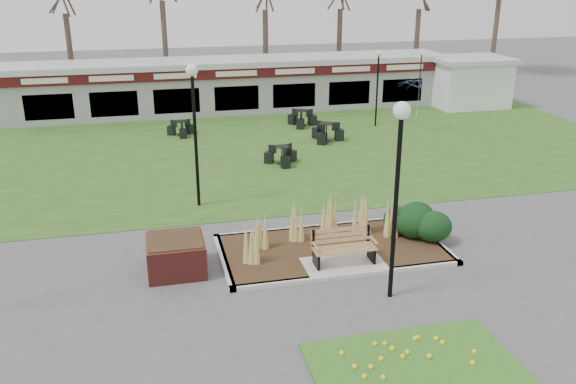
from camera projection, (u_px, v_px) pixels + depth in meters
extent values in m
plane|color=#515154|center=(345.00, 270.00, 16.32)|extent=(100.00, 100.00, 0.00)
cube|color=#25571B|center=(260.00, 148.00, 27.27)|extent=(34.00, 16.00, 0.02)
cube|color=#295E1A|center=(419.00, 373.00, 12.11)|extent=(4.20, 3.00, 0.08)
cube|color=#332514|center=(332.00, 249.00, 17.40)|extent=(6.22, 3.22, 0.12)
cube|color=#B7B7B2|center=(351.00, 275.00, 15.93)|extent=(6.40, 0.18, 0.12)
cube|color=#B7B7B2|center=(317.00, 227.00, 18.86)|extent=(6.40, 0.18, 0.12)
cube|color=#B7B7B2|center=(224.00, 261.00, 16.72)|extent=(0.18, 3.40, 0.12)
cube|color=#B7B7B2|center=(432.00, 239.00, 18.08)|extent=(0.18, 3.40, 0.12)
cube|color=#B7B7B2|center=(344.00, 265.00, 16.44)|extent=(2.20, 1.20, 0.13)
cone|color=tan|center=(264.00, 230.00, 17.13)|extent=(0.36, 0.36, 1.15)
cone|color=tan|center=(295.00, 221.00, 17.71)|extent=(0.36, 0.36, 1.15)
cone|color=tan|center=(329.00, 215.00, 18.13)|extent=(0.36, 0.36, 1.15)
cone|color=tan|center=(360.00, 215.00, 18.15)|extent=(0.36, 0.36, 1.15)
cone|color=tan|center=(390.00, 217.00, 17.96)|extent=(0.36, 0.36, 1.15)
cone|color=tan|center=(251.00, 243.00, 16.29)|extent=(0.36, 0.36, 1.15)
ellipsoid|color=black|center=(415.00, 221.00, 17.96)|extent=(1.21, 1.10, 0.99)
ellipsoid|color=black|center=(433.00, 227.00, 17.70)|extent=(1.10, 1.00, 0.90)
ellipsoid|color=black|center=(417.00, 216.00, 18.51)|extent=(1.06, 0.96, 0.86)
ellipsoid|color=black|center=(398.00, 219.00, 18.39)|extent=(0.92, 0.84, 0.76)
cube|color=#AA894C|center=(344.00, 249.00, 16.26)|extent=(1.70, 0.57, 0.04)
cube|color=#AA894C|center=(341.00, 235.00, 16.45)|extent=(1.70, 0.13, 0.44)
cube|color=black|center=(316.00, 259.00, 16.17)|extent=(0.06, 0.55, 0.42)
cube|color=black|center=(371.00, 253.00, 16.51)|extent=(0.06, 0.55, 0.42)
cube|color=black|center=(313.00, 239.00, 16.28)|extent=(0.06, 0.06, 0.50)
cube|color=black|center=(368.00, 233.00, 16.62)|extent=(0.06, 0.06, 0.50)
cube|color=#AA894C|center=(315.00, 246.00, 16.00)|extent=(0.05, 0.50, 0.04)
cube|color=#AA894C|center=(374.00, 240.00, 16.36)|extent=(0.05, 0.50, 0.04)
cube|color=maroon|center=(176.00, 256.00, 16.12)|extent=(1.50, 1.50, 0.90)
cube|color=#332514|center=(175.00, 240.00, 15.95)|extent=(1.40, 1.40, 0.06)
cube|color=#99999C|center=(232.00, 88.00, 34.12)|extent=(24.00, 3.00, 2.60)
cube|color=#470F11|center=(236.00, 73.00, 32.34)|extent=(24.00, 0.18, 0.55)
cube|color=silver|center=(232.00, 62.00, 33.62)|extent=(24.60, 3.40, 0.30)
cube|color=silver|center=(237.00, 74.00, 32.24)|extent=(22.00, 0.02, 0.28)
cube|color=black|center=(237.00, 98.00, 32.90)|extent=(22.00, 0.10, 1.30)
cube|color=white|center=(469.00, 84.00, 35.25)|extent=(4.00, 3.00, 2.60)
cube|color=silver|center=(471.00, 59.00, 34.76)|extent=(4.40, 3.40, 0.25)
cylinder|color=#47382B|center=(74.00, 51.00, 39.01)|extent=(0.36, 0.36, 5.17)
cylinder|color=#47382B|center=(169.00, 49.00, 40.32)|extent=(0.36, 0.36, 5.17)
cylinder|color=#47382B|center=(258.00, 46.00, 41.63)|extent=(0.36, 0.36, 5.17)
cylinder|color=#47382B|center=(341.00, 44.00, 42.94)|extent=(0.36, 0.36, 5.17)
cylinder|color=#47382B|center=(420.00, 41.00, 44.25)|extent=(0.36, 0.36, 5.17)
cylinder|color=#47382B|center=(494.00, 39.00, 45.56)|extent=(0.36, 0.36, 5.17)
cylinder|color=black|center=(395.00, 212.00, 14.25)|extent=(0.11, 0.11, 4.48)
sphere|color=white|center=(402.00, 110.00, 13.42)|extent=(0.40, 0.40, 0.40)
cylinder|color=black|center=(196.00, 143.00, 19.99)|extent=(0.11, 0.11, 4.41)
sphere|color=white|center=(192.00, 70.00, 19.16)|extent=(0.40, 0.40, 0.40)
cylinder|color=black|center=(377.00, 92.00, 30.57)|extent=(0.09, 0.09, 3.52)
sphere|color=white|center=(379.00, 53.00, 29.92)|extent=(0.32, 0.32, 0.32)
cylinder|color=black|center=(282.00, 163.00, 25.11)|extent=(0.44, 0.44, 0.03)
cylinder|color=black|center=(282.00, 155.00, 24.98)|extent=(0.05, 0.05, 0.72)
cylinder|color=black|center=(282.00, 146.00, 24.85)|extent=(0.60, 0.60, 0.03)
cube|color=black|center=(291.00, 156.00, 25.40)|extent=(0.47, 0.47, 0.46)
cube|color=black|center=(269.00, 157.00, 25.16)|extent=(0.46, 0.46, 0.46)
cube|color=black|center=(285.00, 162.00, 24.53)|extent=(0.35, 0.35, 0.46)
cylinder|color=black|center=(182.00, 135.00, 29.35)|extent=(0.42, 0.42, 0.03)
cylinder|color=black|center=(181.00, 128.00, 29.24)|extent=(0.05, 0.05, 0.68)
cylinder|color=black|center=(181.00, 121.00, 29.12)|extent=(0.57, 0.57, 0.02)
cube|color=black|center=(190.00, 129.00, 29.64)|extent=(0.45, 0.45, 0.44)
cube|color=black|center=(171.00, 130.00, 29.39)|extent=(0.43, 0.43, 0.44)
cube|color=black|center=(183.00, 134.00, 28.82)|extent=(0.34, 0.34, 0.44)
cylinder|color=black|center=(302.00, 126.00, 31.13)|extent=(0.47, 0.47, 0.03)
cylinder|color=black|center=(302.00, 118.00, 31.00)|extent=(0.05, 0.05, 0.77)
cylinder|color=black|center=(302.00, 111.00, 30.86)|extent=(0.64, 0.64, 0.03)
cube|color=black|center=(312.00, 120.00, 31.26)|extent=(0.42, 0.42, 0.49)
cube|color=black|center=(293.00, 119.00, 31.39)|extent=(0.51, 0.51, 0.49)
cube|color=black|center=(300.00, 124.00, 30.50)|extent=(0.47, 0.47, 0.49)
cylinder|color=black|center=(326.00, 140.00, 28.43)|extent=(0.50, 0.50, 0.03)
cylinder|color=black|center=(326.00, 132.00, 28.29)|extent=(0.06, 0.06, 0.81)
cylinder|color=black|center=(327.00, 123.00, 28.15)|extent=(0.68, 0.68, 0.03)
cube|color=black|center=(339.00, 135.00, 28.44)|extent=(0.41, 0.41, 0.52)
cube|color=black|center=(317.00, 133.00, 28.80)|extent=(0.51, 0.51, 0.52)
cube|color=black|center=(322.00, 139.00, 27.80)|extent=(0.53, 0.53, 0.52)
cylinder|color=black|center=(417.00, 111.00, 29.55)|extent=(0.06, 0.06, 2.20)
imported|color=#3344B5|center=(418.00, 98.00, 29.34)|extent=(2.64, 2.67, 1.95)
imported|color=black|center=(29.00, 86.00, 38.14)|extent=(4.19, 1.69, 1.35)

